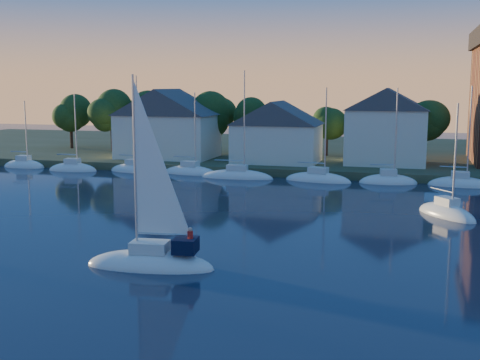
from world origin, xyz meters
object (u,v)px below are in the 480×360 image
at_px(clubhouse_west, 168,122).
at_px(clubhouse_east, 386,125).
at_px(drifting_sailboat_right, 446,215).
at_px(hero_sailboat, 152,259).
at_px(clubhouse_centre, 277,131).

distance_m(clubhouse_west, clubhouse_east, 30.02).
relative_size(clubhouse_west, drifting_sailboat_right, 1.27).
distance_m(clubhouse_west, hero_sailboat, 49.76).
xyz_separation_m(clubhouse_centre, drifting_sailboat_right, (20.36, -24.47, -5.04)).
bearing_deg(hero_sailboat, clubhouse_east, -110.37).
bearing_deg(clubhouse_centre, drifting_sailboat_right, -50.24).
bearing_deg(drifting_sailboat_right, clubhouse_west, -163.13).
xyz_separation_m(hero_sailboat, drifting_sailboat_right, (18.21, 20.54, -0.45)).
height_order(clubhouse_centre, clubhouse_east, clubhouse_east).
height_order(clubhouse_centre, hero_sailboat, hero_sailboat).
bearing_deg(hero_sailboat, clubhouse_west, -74.70).
bearing_deg(clubhouse_west, hero_sailboat, -68.48).
height_order(clubhouse_east, hero_sailboat, hero_sailboat).
height_order(clubhouse_east, drifting_sailboat_right, clubhouse_east).
height_order(clubhouse_west, clubhouse_east, clubhouse_east).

